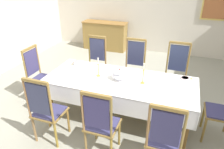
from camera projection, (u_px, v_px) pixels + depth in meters
name	position (u px, v px, depth m)	size (l,w,h in m)	color
ground	(123.00, 109.00, 4.06)	(6.79, 6.70, 0.04)	gray
back_wall	(157.00, 3.00, 6.22)	(6.79, 0.08, 3.02)	beige
dining_table	(120.00, 83.00, 3.54)	(2.49, 1.01, 0.76)	olive
tablecloth	(120.00, 83.00, 3.54)	(2.51, 1.03, 0.32)	white
chair_south_a	(46.00, 109.00, 3.07)	(0.44, 0.42, 1.13)	olive
chair_north_a	(95.00, 62.00, 4.61)	(0.44, 0.42, 1.15)	olive
chair_south_b	(101.00, 123.00, 2.82)	(0.44, 0.42, 1.10)	olive
chair_north_b	(134.00, 67.00, 4.35)	(0.44, 0.42, 1.18)	olive
chair_south_c	(164.00, 137.00, 2.57)	(0.44, 0.42, 1.10)	olive
chair_north_c	(176.00, 73.00, 4.10)	(0.44, 0.42, 1.19)	olive
chair_head_west	(39.00, 75.00, 4.08)	(0.42, 0.44, 1.12)	olive
soup_tureen	(119.00, 74.00, 3.47)	(0.25, 0.25, 0.20)	silver
candlestick_west	(98.00, 69.00, 3.56)	(0.07, 0.07, 0.34)	gold
candlestick_east	(143.00, 75.00, 3.33)	(0.07, 0.07, 0.35)	gold
bowl_near_left	(185.00, 78.00, 3.51)	(0.14, 0.14, 0.03)	silver
bowl_near_right	(78.00, 63.00, 4.05)	(0.18, 0.18, 0.05)	silver
spoon_primary	(191.00, 79.00, 3.51)	(0.03, 0.18, 0.01)	gold
spoon_secondary	(73.00, 63.00, 4.12)	(0.05, 0.18, 0.01)	gold
sideboard	(105.00, 36.00, 6.89)	(1.44, 0.48, 0.90)	olive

